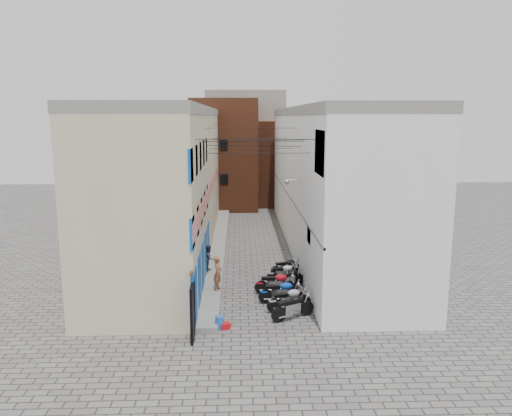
{
  "coord_description": "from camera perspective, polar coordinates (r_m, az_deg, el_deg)",
  "views": [
    {
      "loc": [
        -0.75,
        -18.41,
        8.42
      ],
      "look_at": [
        0.3,
        11.07,
        3.0
      ],
      "focal_mm": 35.0,
      "sensor_mm": 36.0,
      "label": 1
    }
  ],
  "objects": [
    {
      "name": "person_a",
      "position": [
        23.99,
        -4.39,
        -7.42
      ],
      "size": [
        0.48,
        0.66,
        1.68
      ],
      "primitive_type": "imported",
      "rotation": [
        0.0,
        0.0,
        1.43
      ],
      "color": "#A05B3A",
      "rests_on": "plinth"
    },
    {
      "name": "motorcycle_f",
      "position": [
        26.03,
        3.21,
        -7.28
      ],
      "size": [
        1.84,
        0.81,
        1.03
      ],
      "primitive_type": null,
      "rotation": [
        0.0,
        0.0,
        -1.43
      ],
      "color": "silver",
      "rests_on": "ground"
    },
    {
      "name": "far_shopfront",
      "position": [
        44.21,
        -1.04,
        1.01
      ],
      "size": [
        2.0,
        0.3,
        2.4
      ],
      "primitive_type": "cube",
      "color": "black",
      "rests_on": "ground"
    },
    {
      "name": "motorcycle_a",
      "position": [
        21.43,
        4.25,
        -11.02
      ],
      "size": [
        2.14,
        1.54,
        1.2
      ],
      "primitive_type": null,
      "rotation": [
        0.0,
        0.0,
        -1.09
      ],
      "color": "black",
      "rests_on": "ground"
    },
    {
      "name": "motorcycle_b",
      "position": [
        22.23,
        3.8,
        -10.24
      ],
      "size": [
        2.13,
        1.14,
        1.18
      ],
      "primitive_type": null,
      "rotation": [
        0.0,
        0.0,
        -1.31
      ],
      "color": "#ABACB0",
      "rests_on": "ground"
    },
    {
      "name": "person_b",
      "position": [
        26.93,
        -5.39,
        -5.72
      ],
      "size": [
        0.65,
        0.77,
        1.42
      ],
      "primitive_type": "imported",
      "rotation": [
        0.0,
        0.0,
        1.4
      ],
      "color": "#2B2F41",
      "rests_on": "plinth"
    },
    {
      "name": "water_jug_far",
      "position": [
        20.61,
        -4.21,
        -13.0
      ],
      "size": [
        0.39,
        0.39,
        0.48
      ],
      "primitive_type": "cylinder",
      "rotation": [
        0.0,
        0.0,
        0.37
      ],
      "color": "#2985D0",
      "rests_on": "ground"
    },
    {
      "name": "red_crate",
      "position": [
        20.65,
        -3.57,
        -13.3
      ],
      "size": [
        0.47,
        0.42,
        0.24
      ],
      "primitive_type": "cube",
      "rotation": [
        0.0,
        0.0,
        0.41
      ],
      "color": "red",
      "rests_on": "ground"
    },
    {
      "name": "motorcycle_e",
      "position": [
        25.14,
        3.86,
        -7.91
      ],
      "size": [
        1.82,
        1.53,
        1.06
      ],
      "primitive_type": null,
      "rotation": [
        0.0,
        0.0,
        -0.95
      ],
      "color": "black",
      "rests_on": "ground"
    },
    {
      "name": "motorcycle_g",
      "position": [
        27.01,
        3.54,
        -6.63
      ],
      "size": [
        1.85,
        0.95,
        1.02
      ],
      "primitive_type": null,
      "rotation": [
        0.0,
        0.0,
        -1.34
      ],
      "color": "black",
      "rests_on": "ground"
    },
    {
      "name": "building_right",
      "position": [
        32.16,
        8.29,
        3.31
      ],
      "size": [
        5.94,
        26.0,
        9.0
      ],
      "color": "white",
      "rests_on": "ground"
    },
    {
      "name": "motorcycle_c",
      "position": [
        23.07,
        2.89,
        -9.41
      ],
      "size": [
        2.08,
        0.68,
        1.2
      ],
      "primitive_type": null,
      "rotation": [
        0.0,
        0.0,
        -1.58
      ],
      "color": "#0C3BB4",
      "rests_on": "ground"
    },
    {
      "name": "building_far_brick_right",
      "position": [
        48.75,
        2.39,
        5.2
      ],
      "size": [
        5.0,
        6.0,
        8.0
      ],
      "primitive_type": "cube",
      "color": "brown",
      "rests_on": "ground"
    },
    {
      "name": "building_left",
      "position": [
        31.88,
        -9.66,
        3.2
      ],
      "size": [
        5.1,
        27.0,
        9.0
      ],
      "color": "#C2B993",
      "rests_on": "ground"
    },
    {
      "name": "water_jug_near",
      "position": [
        20.6,
        -4.21,
        -12.92
      ],
      "size": [
        0.38,
        0.38,
        0.53
      ],
      "primitive_type": "cylinder",
      "rotation": [
        0.0,
        0.0,
        -0.13
      ],
      "color": "blue",
      "rests_on": "ground"
    },
    {
      "name": "motorcycle_d",
      "position": [
        24.19,
        2.32,
        -8.45
      ],
      "size": [
        2.1,
        0.7,
        1.21
      ],
      "primitive_type": null,
      "rotation": [
        0.0,
        0.0,
        -1.59
      ],
      "color": "#B20C1C",
      "rests_on": "ground"
    },
    {
      "name": "ground",
      "position": [
        20.25,
        0.27,
        -14.15
      ],
      "size": [
        90.0,
        90.0,
        0.0
      ],
      "primitive_type": "plane",
      "color": "#5E5A58",
      "rests_on": "ground"
    },
    {
      "name": "building_far_concrete",
      "position": [
        52.49,
        -1.22,
        7.22
      ],
      "size": [
        8.0,
        5.0,
        11.0
      ],
      "primitive_type": "cube",
      "color": "gray",
      "rests_on": "ground"
    },
    {
      "name": "building_far_brick_left",
      "position": [
        46.55,
        -3.59,
        6.18
      ],
      "size": [
        6.0,
        6.0,
        10.0
      ],
      "primitive_type": "cube",
      "color": "brown",
      "rests_on": "ground"
    },
    {
      "name": "plinth",
      "position": [
        32.51,
        -4.28,
        -4.4
      ],
      "size": [
        0.9,
        26.0,
        0.25
      ],
      "primitive_type": "cube",
      "color": "gray",
      "rests_on": "ground"
    },
    {
      "name": "overhead_wires",
      "position": [
        26.09,
        -0.39,
        7.57
      ],
      "size": [
        5.8,
        13.02,
        1.32
      ],
      "color": "black",
      "rests_on": "ground"
    }
  ]
}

